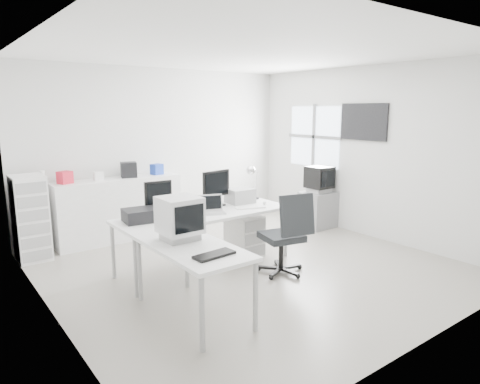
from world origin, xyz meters
TOP-DOWN VIEW (x-y plane):
  - floor at (0.00, 0.00)m, footprint 5.00×5.00m
  - ceiling at (0.00, 0.00)m, footprint 5.00×5.00m
  - back_wall at (0.00, 2.50)m, footprint 5.00×0.02m
  - left_wall at (-2.50, 0.00)m, footprint 0.02×5.00m
  - right_wall at (2.50, 0.00)m, footprint 0.02×5.00m
  - window at (2.48, 1.20)m, footprint 0.02×1.20m
  - wall_picture at (2.47, 0.10)m, footprint 0.04×0.90m
  - main_desk at (-0.47, 0.35)m, footprint 2.40×0.80m
  - side_desk at (-1.32, -0.75)m, footprint 0.70×1.40m
  - drawer_pedestal at (0.23, 0.40)m, footprint 0.40×0.50m
  - inkjet_printer at (-1.32, 0.45)m, footprint 0.48×0.39m
  - lcd_monitor_small at (-1.02, 0.60)m, footprint 0.38×0.24m
  - lcd_monitor_large at (-0.12, 0.60)m, footprint 0.51×0.27m
  - laptop at (-0.42, 0.25)m, footprint 0.45×0.46m
  - white_keyboard at (0.18, 0.20)m, footprint 0.44×0.26m
  - white_mouse at (0.48, 0.25)m, footprint 0.05×0.05m
  - laser_printer at (0.28, 0.57)m, footprint 0.39×0.34m
  - desk_lamp at (0.63, 0.65)m, footprint 0.20×0.20m
  - crt_monitor at (-1.32, -0.50)m, footprint 0.41×0.41m
  - black_keyboard at (-1.32, -1.15)m, footprint 0.42×0.19m
  - office_chair at (0.19, -0.44)m, footprint 0.75×0.75m
  - tv_cabinet at (2.22, 0.80)m, footprint 0.59×0.48m
  - crt_tv at (2.22, 0.80)m, footprint 0.50×0.48m
  - sideboard at (-0.93, 2.24)m, footprint 2.03×0.51m
  - clutter_box_a at (-1.73, 2.24)m, footprint 0.23×0.22m
  - clutter_box_b at (-1.23, 2.24)m, footprint 0.14×0.12m
  - clutter_box_c at (-0.73, 2.24)m, footprint 0.30×0.29m
  - clutter_box_d at (-0.23, 2.24)m, footprint 0.21×0.19m
  - clutter_bottle at (-2.03, 2.28)m, footprint 0.07×0.07m
  - filing_cabinet at (-2.28, 2.07)m, footprint 0.42×0.50m

SIDE VIEW (x-z plane):
  - floor at x=0.00m, z-range -0.01..0.01m
  - drawer_pedestal at x=0.23m, z-range 0.00..0.60m
  - tv_cabinet at x=2.22m, z-range 0.00..0.65m
  - main_desk at x=-0.47m, z-range 0.00..0.75m
  - side_desk at x=-1.32m, z-range 0.00..0.75m
  - sideboard at x=-0.93m, z-range 0.00..1.01m
  - office_chair at x=0.19m, z-range 0.00..1.08m
  - filing_cabinet at x=-2.28m, z-range 0.00..1.21m
  - white_keyboard at x=0.18m, z-range 0.75..0.77m
  - black_keyboard at x=-1.32m, z-range 0.75..0.78m
  - white_mouse at x=0.48m, z-range 0.75..0.80m
  - inkjet_printer at x=-1.32m, z-range 0.75..0.91m
  - laser_printer at x=0.28m, z-range 0.75..0.96m
  - laptop at x=-0.42m, z-range 0.75..0.98m
  - crt_tv at x=2.22m, z-range 0.65..1.10m
  - lcd_monitor_small at x=-1.02m, z-range 0.75..1.21m
  - crt_monitor at x=-1.32m, z-range 0.75..1.22m
  - lcd_monitor_large at x=-0.12m, z-range 0.75..1.25m
  - desk_lamp at x=0.63m, z-range 0.75..1.27m
  - clutter_box_b at x=-1.23m, z-range 1.01..1.15m
  - clutter_box_d at x=-0.23m, z-range 1.01..1.19m
  - clutter_box_a at x=-1.73m, z-range 1.01..1.20m
  - clutter_bottle at x=-2.03m, z-range 1.01..1.23m
  - clutter_box_c at x=-0.73m, z-range 1.01..1.26m
  - back_wall at x=0.00m, z-range 0.00..2.80m
  - left_wall at x=-2.50m, z-range 0.00..2.80m
  - right_wall at x=2.50m, z-range 0.00..2.80m
  - window at x=2.48m, z-range 1.05..2.15m
  - wall_picture at x=2.47m, z-range 1.60..2.20m
  - ceiling at x=0.00m, z-range 2.79..2.80m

